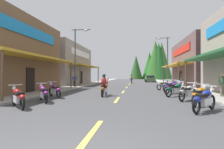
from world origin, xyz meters
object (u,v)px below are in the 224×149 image
at_px(motorcycle_parked_right_1, 200,95).
at_px(motorcycle_parked_left_2, 55,90).
at_px(streetlamp_right, 165,55).
at_px(motorcycle_parked_right_4, 173,88).
at_px(motorcycle_parked_right_5, 171,86).
at_px(pedestrian_by_shop, 223,83).
at_px(motorcycle_parked_left_1, 43,93).
at_px(rider_cruising_trailing, 132,80).
at_px(motorcycle_parked_right_2, 188,92).
at_px(parked_car_curbside, 150,79).
at_px(rider_cruising_lead, 104,87).
at_px(pedestrian_waiting, 75,80).
at_px(motorcycle_parked_left_0, 18,97).
at_px(streetlamp_left, 78,50).
at_px(pedestrian_browsing, 181,80).
at_px(motorcycle_parked_right_3, 176,89).
at_px(motorcycle_parked_right_0, 204,100).
at_px(motorcycle_parked_right_6, 164,85).

bearing_deg(motorcycle_parked_right_1, motorcycle_parked_left_2, 112.89).
distance_m(streetlamp_right, motorcycle_parked_right_1, 17.83).
bearing_deg(motorcycle_parked_right_4, motorcycle_parked_right_5, 42.82).
distance_m(motorcycle_parked_right_5, pedestrian_by_shop, 5.05).
bearing_deg(motorcycle_parked_left_1, rider_cruising_trailing, -49.14).
bearing_deg(motorcycle_parked_right_4, motorcycle_parked_left_2, 163.42).
bearing_deg(motorcycle_parked_right_1, motorcycle_parked_right_2, 38.43).
bearing_deg(parked_car_curbside, motorcycle_parked_left_2, 161.96).
xyz_separation_m(rider_cruising_lead, pedestrian_waiting, (-5.33, 8.76, 0.27)).
xyz_separation_m(motorcycle_parked_right_2, motorcycle_parked_left_1, (-8.13, -1.71, 0.00)).
bearing_deg(parked_car_curbside, motorcycle_parked_right_4, 178.73).
distance_m(motorcycle_parked_right_5, parked_car_curbside, 21.99).
xyz_separation_m(streetlamp_right, rider_cruising_trailing, (-5.06, 5.72, -3.83)).
bearing_deg(rider_cruising_trailing, motorcycle_parked_left_0, 169.01).
height_order(motorcycle_parked_left_2, rider_cruising_lead, rider_cruising_lead).
relative_size(rider_cruising_trailing, parked_car_curbside, 0.49).
xyz_separation_m(motorcycle_parked_right_1, motorcycle_parked_right_5, (0.09, 7.46, 0.00)).
distance_m(streetlamp_left, motorcycle_parked_left_2, 8.94).
distance_m(motorcycle_parked_left_0, pedestrian_browsing, 19.23).
relative_size(motorcycle_parked_left_1, rider_cruising_trailing, 0.81).
height_order(motorcycle_parked_right_2, motorcycle_parked_left_2, same).
height_order(pedestrian_by_shop, pedestrian_waiting, pedestrian_by_shop).
relative_size(streetlamp_right, motorcycle_parked_left_2, 4.40).
distance_m(rider_cruising_lead, rider_cruising_trailing, 19.87).
bearing_deg(pedestrian_browsing, streetlamp_right, -63.05).
xyz_separation_m(motorcycle_parked_right_3, pedestrian_waiting, (-10.33, 8.45, 0.44)).
xyz_separation_m(rider_cruising_trailing, pedestrian_waiting, (-6.78, -11.05, 0.27)).
bearing_deg(motorcycle_parked_right_5, motorcycle_parked_right_0, -127.02).
relative_size(motorcycle_parked_left_0, pedestrian_by_shop, 1.01).
relative_size(motorcycle_parked_left_0, rider_cruising_lead, 0.78).
bearing_deg(motorcycle_parked_left_0, motorcycle_parked_right_5, -90.69).
distance_m(streetlamp_left, motorcycle_parked_right_3, 11.84).
bearing_deg(motorcycle_parked_left_1, motorcycle_parked_right_5, -86.54).
relative_size(motorcycle_parked_right_1, motorcycle_parked_right_6, 1.03).
distance_m(motorcycle_parked_right_5, motorcycle_parked_left_2, 10.22).
distance_m(pedestrian_by_shop, pedestrian_browsing, 10.92).
relative_size(rider_cruising_lead, pedestrian_waiting, 1.33).
relative_size(streetlamp_left, parked_car_curbside, 1.54).
height_order(rider_cruising_trailing, parked_car_curbside, rider_cruising_trailing).
bearing_deg(motorcycle_parked_right_1, motorcycle_parked_right_4, 37.61).
bearing_deg(motorcycle_parked_left_1, motorcycle_parked_right_3, -104.03).
height_order(motorcycle_parked_right_0, pedestrian_waiting, pedestrian_waiting).
xyz_separation_m(streetlamp_right, motorcycle_parked_right_4, (-1.32, -11.93, -4.00)).
distance_m(motorcycle_parked_right_3, motorcycle_parked_left_1, 8.62).
bearing_deg(motorcycle_parked_right_1, pedestrian_waiting, 77.34).
bearing_deg(motorcycle_parked_right_5, motorcycle_parked_right_2, -126.00).
distance_m(motorcycle_parked_left_1, parked_car_curbside, 30.56).
xyz_separation_m(motorcycle_parked_right_3, motorcycle_parked_right_6, (0.08, 5.57, 0.00)).
relative_size(motorcycle_parked_right_3, pedestrian_waiting, 1.06).
bearing_deg(pedestrian_by_shop, motorcycle_parked_right_5, 28.23).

